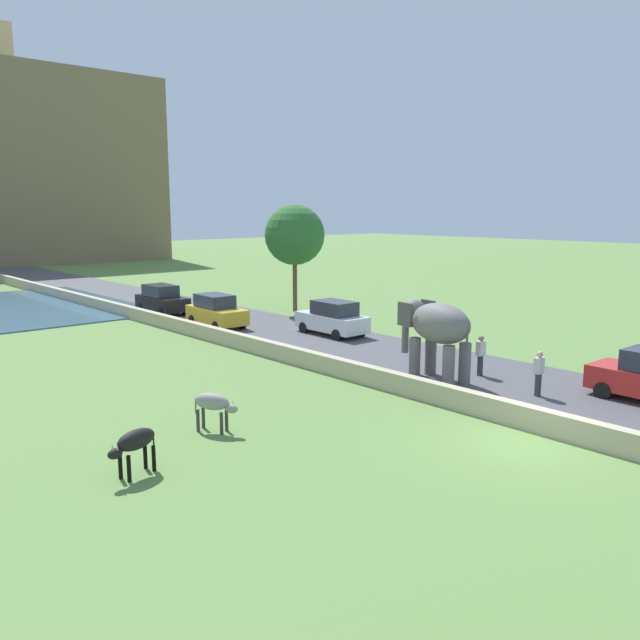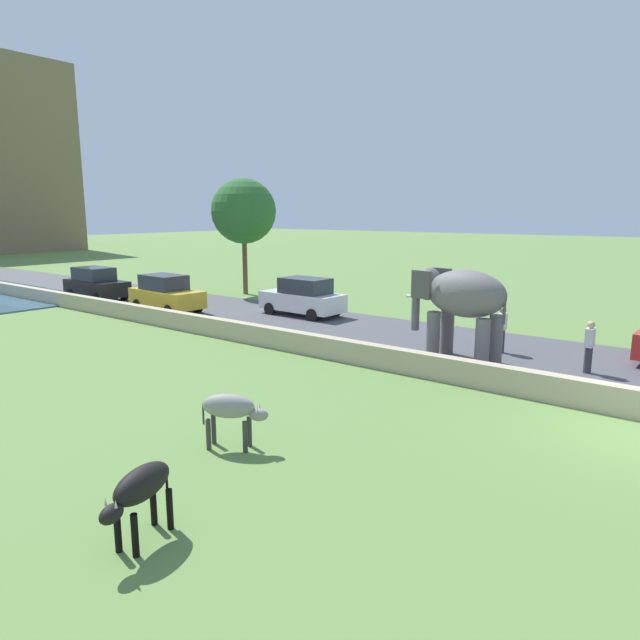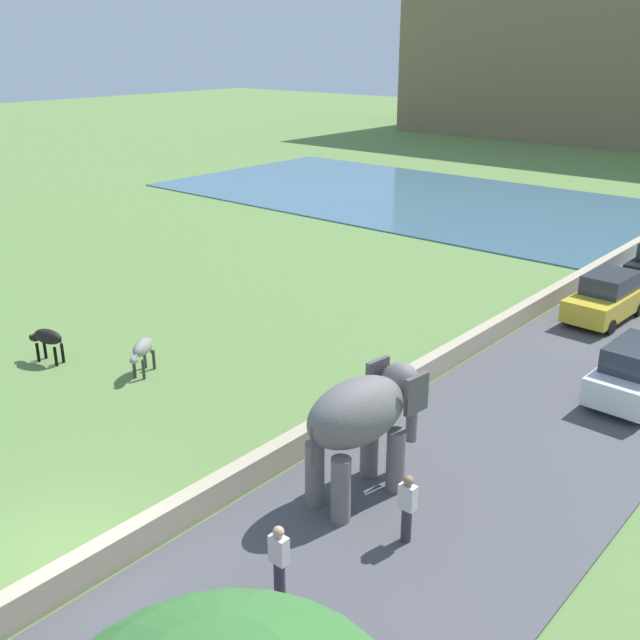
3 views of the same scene
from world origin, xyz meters
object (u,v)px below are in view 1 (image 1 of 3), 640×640
(person_beside_elephant, at_px, (481,355))
(car_black, at_px, (162,299))
(car_yellow, at_px, (216,311))
(cow_grey, at_px, (213,404))
(elephant, at_px, (436,328))
(car_white, at_px, (332,318))
(cow_black, at_px, (135,443))
(person_trailing, at_px, (539,373))

(person_beside_elephant, relative_size, car_black, 0.41)
(car_yellow, relative_size, cow_grey, 2.96)
(person_beside_elephant, bearing_deg, elephant, 155.45)
(car_white, height_order, cow_black, car_white)
(car_black, xyz_separation_m, cow_grey, (-9.22, -20.31, -0.06))
(elephant, distance_m, cow_grey, 9.36)
(car_black, relative_size, cow_grey, 2.91)
(person_trailing, relative_size, car_yellow, 0.40)
(cow_grey, bearing_deg, car_black, 65.58)
(cow_black, bearing_deg, person_trailing, -13.05)
(car_black, height_order, cow_grey, car_black)
(person_trailing, bearing_deg, cow_black, 166.95)
(person_beside_elephant, xyz_separation_m, car_white, (1.35, 9.82, 0.03))
(cow_grey, bearing_deg, car_yellow, 57.00)
(elephant, bearing_deg, car_white, 70.90)
(elephant, distance_m, person_beside_elephant, 2.27)
(car_white, xyz_separation_m, cow_grey, (-12.37, -8.25, -0.06))
(person_trailing, distance_m, car_yellow, 18.72)
(elephant, height_order, car_black, elephant)
(person_beside_elephant, bearing_deg, cow_grey, 171.89)
(car_yellow, bearing_deg, elephant, -89.90)
(elephant, distance_m, car_yellow, 15.01)
(elephant, bearing_deg, car_black, 90.07)
(elephant, height_order, car_yellow, elephant)
(cow_black, bearing_deg, person_beside_elephant, -0.62)
(car_yellow, bearing_deg, person_beside_elephant, -83.52)
(car_white, distance_m, cow_grey, 14.87)
(person_beside_elephant, relative_size, car_yellow, 0.40)
(car_yellow, xyz_separation_m, cow_grey, (-9.22, -14.20, -0.06))
(person_trailing, bearing_deg, car_yellow, 92.86)
(person_beside_elephant, distance_m, cow_black, 14.15)
(cow_grey, bearing_deg, cow_black, -155.64)
(person_trailing, bearing_deg, cow_grey, 156.12)
(elephant, relative_size, cow_grey, 2.57)
(car_yellow, height_order, car_black, same)
(car_white, xyz_separation_m, car_black, (-3.15, 12.06, 0.00))
(person_beside_elephant, bearing_deg, car_yellow, 96.48)
(person_beside_elephant, height_order, car_yellow, car_yellow)
(person_trailing, relative_size, car_white, 0.40)
(person_beside_elephant, height_order, cow_grey, person_beside_elephant)
(person_beside_elephant, distance_m, person_trailing, 3.05)
(car_yellow, bearing_deg, car_black, 90.02)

